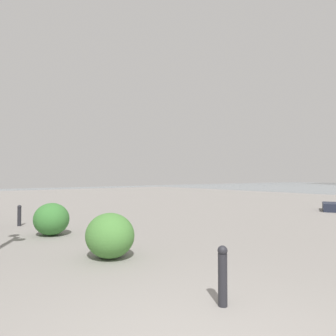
{
  "coord_description": "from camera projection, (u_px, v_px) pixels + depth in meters",
  "views": [
    {
      "loc": [
        -1.74,
        1.8,
        1.68
      ],
      "look_at": [
        7.74,
        -5.56,
        1.99
      ],
      "focal_mm": 31.97,
      "sensor_mm": 36.0,
      "label": 1
    }
  ],
  "objects": [
    {
      "name": "bollard_near",
      "position": [
        223.0,
        274.0,
        3.86
      ],
      "size": [
        0.13,
        0.13,
        0.77
      ],
      "color": "#232328",
      "rests_on": "ground"
    },
    {
      "name": "bollard_mid",
      "position": [
        19.0,
        215.0,
        10.01
      ],
      "size": [
        0.13,
        0.13,
        0.7
      ],
      "color": "#232328",
      "rests_on": "ground"
    },
    {
      "name": "shrub_low",
      "position": [
        51.0,
        219.0,
        8.45
      ],
      "size": [
        1.07,
        0.96,
        0.91
      ],
      "color": "#387533",
      "rests_on": "ground"
    },
    {
      "name": "shrub_round",
      "position": [
        110.0,
        235.0,
        6.11
      ],
      "size": [
        1.08,
        0.97,
        0.92
      ],
      "color": "#477F38",
      "rests_on": "ground"
    }
  ]
}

